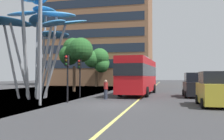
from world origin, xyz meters
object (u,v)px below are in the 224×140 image
(traffic_light_kerb_far, at_px, (80,70))
(car_parked_mid, at_px, (195,86))
(pedestrian, at_px, (106,90))
(leaf_sculpture, at_px, (39,21))
(red_bus, at_px, (139,74))
(traffic_light_kerb_near, at_px, (67,68))
(car_parked_near, at_px, (214,90))
(street_lamp, at_px, (44,26))

(traffic_light_kerb_far, xyz_separation_m, car_parked_mid, (10.00, 2.95, -1.41))
(car_parked_mid, relative_size, pedestrian, 2.88)
(leaf_sculpture, relative_size, pedestrian, 5.74)
(red_bus, xyz_separation_m, traffic_light_kerb_near, (-4.15, -8.63, 0.36))
(traffic_light_kerb_near, bearing_deg, car_parked_near, 0.41)
(leaf_sculpture, distance_m, street_lamp, 5.69)
(traffic_light_kerb_near, distance_m, car_parked_near, 9.95)
(pedestrian, bearing_deg, street_lamp, -119.89)
(car_parked_mid, distance_m, pedestrian, 8.35)
(traffic_light_kerb_far, bearing_deg, pedestrian, -20.22)
(red_bus, height_order, pedestrian, red_bus)
(red_bus, bearing_deg, traffic_light_kerb_far, -135.86)
(leaf_sculpture, distance_m, car_parked_mid, 15.05)
(traffic_light_kerb_far, relative_size, car_parked_near, 0.82)
(car_parked_near, distance_m, car_parked_mid, 6.96)
(red_bus, relative_size, pedestrian, 6.67)
(leaf_sculpture, relative_size, street_lamp, 1.11)
(red_bus, relative_size, leaf_sculpture, 1.16)
(car_parked_mid, height_order, pedestrian, car_parked_mid)
(leaf_sculpture, relative_size, traffic_light_kerb_near, 2.69)
(car_parked_near, xyz_separation_m, street_lamp, (-10.63, -1.95, 4.14))
(leaf_sculpture, xyz_separation_m, car_parked_near, (13.66, -2.63, -5.67))
(car_parked_mid, bearing_deg, traffic_light_kerb_near, -143.38)
(red_bus, relative_size, traffic_light_kerb_near, 3.13)
(leaf_sculpture, bearing_deg, traffic_light_kerb_near, -35.28)
(red_bus, distance_m, street_lamp, 12.00)
(red_bus, bearing_deg, street_lamp, -115.14)
(car_parked_mid, bearing_deg, pedestrian, -151.97)
(red_bus, distance_m, pedestrian, 6.05)
(red_bus, distance_m, traffic_light_kerb_near, 9.59)
(car_parked_near, xyz_separation_m, pedestrian, (-7.77, 3.03, -0.22))
(car_parked_near, bearing_deg, traffic_light_kerb_near, -179.59)
(traffic_light_kerb_far, distance_m, pedestrian, 3.25)
(red_bus, height_order, traffic_light_kerb_near, red_bus)
(red_bus, relative_size, street_lamp, 1.29)
(leaf_sculpture, distance_m, pedestrian, 8.34)
(traffic_light_kerb_near, bearing_deg, leaf_sculpture, 144.72)
(traffic_light_kerb_far, distance_m, street_lamp, 6.54)
(traffic_light_kerb_near, relative_size, traffic_light_kerb_far, 1.01)
(car_parked_near, bearing_deg, street_lamp, -169.62)
(pedestrian, bearing_deg, leaf_sculpture, -176.12)
(street_lamp, bearing_deg, leaf_sculpture, 123.54)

